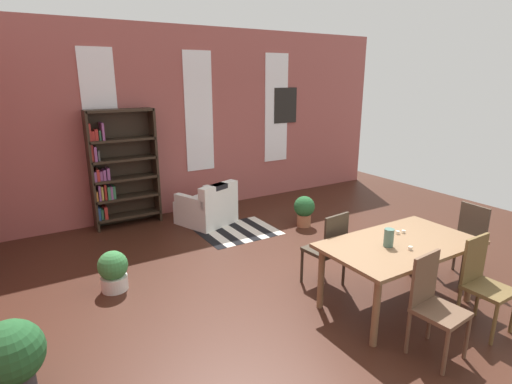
# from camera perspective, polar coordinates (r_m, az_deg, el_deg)

# --- Properties ---
(ground_plane) EXTENTS (9.85, 9.85, 0.00)m
(ground_plane) POSITION_cam_1_polar(r_m,az_deg,el_deg) (5.08, 10.68, -13.48)
(ground_plane) COLOR #3B1E13
(back_wall_brick) EXTENTS (8.42, 0.12, 3.35)m
(back_wall_brick) POSITION_cam_1_polar(r_m,az_deg,el_deg) (7.74, -8.25, 9.90)
(back_wall_brick) COLOR #A2534F
(back_wall_brick) RESTS_ON ground
(window_pane_0) EXTENTS (0.55, 0.02, 2.18)m
(window_pane_0) POSITION_cam_1_polar(r_m,az_deg,el_deg) (7.15, -21.07, 9.87)
(window_pane_0) COLOR white
(window_pane_1) EXTENTS (0.55, 0.02, 2.18)m
(window_pane_1) POSITION_cam_1_polar(r_m,az_deg,el_deg) (7.66, -8.09, 11.10)
(window_pane_1) COLOR white
(window_pane_2) EXTENTS (0.55, 0.02, 2.18)m
(window_pane_2) POSITION_cam_1_polar(r_m,az_deg,el_deg) (8.50, 2.88, 11.70)
(window_pane_2) COLOR white
(dining_table) EXTENTS (1.72, 0.98, 0.75)m
(dining_table) POSITION_cam_1_polar(r_m,az_deg,el_deg) (4.69, 19.67, -7.68)
(dining_table) COLOR brown
(dining_table) RESTS_ON ground
(vase_on_table) EXTENTS (0.10, 0.10, 0.19)m
(vase_on_table) POSITION_cam_1_polar(r_m,az_deg,el_deg) (4.48, 18.27, -6.16)
(vase_on_table) COLOR #4C7266
(vase_on_table) RESTS_ON dining_table
(tealight_candle_0) EXTENTS (0.04, 0.04, 0.03)m
(tealight_candle_0) POSITION_cam_1_polar(r_m,az_deg,el_deg) (4.93, 20.13, -5.29)
(tealight_candle_0) COLOR silver
(tealight_candle_0) RESTS_ON dining_table
(tealight_candle_1) EXTENTS (0.04, 0.04, 0.04)m
(tealight_candle_1) POSITION_cam_1_polar(r_m,az_deg,el_deg) (4.88, 19.40, -5.42)
(tealight_candle_1) COLOR silver
(tealight_candle_1) RESTS_ON dining_table
(tealight_candle_2) EXTENTS (0.04, 0.04, 0.04)m
(tealight_candle_2) POSITION_cam_1_polar(r_m,az_deg,el_deg) (4.49, 21.00, -7.44)
(tealight_candle_2) COLOR silver
(tealight_candle_2) RESTS_ON dining_table
(dining_chair_near_right) EXTENTS (0.41, 0.41, 0.95)m
(dining_chair_near_right) POSITION_cam_1_polar(r_m,az_deg,el_deg) (4.70, 29.40, -10.87)
(dining_chair_near_right) COLOR brown
(dining_chair_near_right) RESTS_ON ground
(dining_chair_near_left) EXTENTS (0.43, 0.43, 0.95)m
(dining_chair_near_left) POSITION_cam_1_polar(r_m,az_deg,el_deg) (4.09, 23.81, -14.12)
(dining_chair_near_left) COLOR brown
(dining_chair_near_left) RESTS_ON ground
(dining_chair_far_left) EXTENTS (0.44, 0.44, 0.95)m
(dining_chair_far_left) POSITION_cam_1_polar(r_m,az_deg,el_deg) (4.94, 10.18, -7.68)
(dining_chair_far_left) COLOR #362E22
(dining_chair_far_left) RESTS_ON ground
(dining_chair_head_right) EXTENTS (0.42, 0.42, 0.95)m
(dining_chair_head_right) POSITION_cam_1_polar(r_m,az_deg,el_deg) (5.71, 27.49, -6.01)
(dining_chair_head_right) COLOR #45382C
(dining_chair_head_right) RESTS_ON ground
(bookshelf_tall) EXTENTS (1.10, 0.32, 1.97)m
(bookshelf_tall) POSITION_cam_1_polar(r_m,az_deg,el_deg) (7.14, -18.80, 3.07)
(bookshelf_tall) COLOR #2D2319
(bookshelf_tall) RESTS_ON ground
(armchair_white) EXTENTS (1.03, 1.03, 0.75)m
(armchair_white) POSITION_cam_1_polar(r_m,az_deg,el_deg) (7.06, -6.84, -2.25)
(armchair_white) COLOR white
(armchair_white) RESTS_ON ground
(potted_plant_by_shelf) EXTENTS (0.36, 0.36, 0.53)m
(potted_plant_by_shelf) POSITION_cam_1_polar(r_m,az_deg,el_deg) (6.92, 6.84, -2.45)
(potted_plant_by_shelf) COLOR #9E6042
(potted_plant_by_shelf) RESTS_ON ground
(potted_plant_corner) EXTENTS (0.35, 0.35, 0.49)m
(potted_plant_corner) POSITION_cam_1_polar(r_m,az_deg,el_deg) (5.18, -19.54, -10.41)
(potted_plant_corner) COLOR silver
(potted_plant_corner) RESTS_ON ground
(potted_plant_window) EXTENTS (0.52, 0.52, 0.62)m
(potted_plant_window) POSITION_cam_1_polar(r_m,az_deg,el_deg) (3.98, -31.37, -19.11)
(potted_plant_window) COLOR #333338
(potted_plant_window) RESTS_ON ground
(striped_rug) EXTENTS (1.23, 0.99, 0.01)m
(striped_rug) POSITION_cam_1_polar(r_m,az_deg,el_deg) (6.73, -2.55, -5.58)
(striped_rug) COLOR black
(striped_rug) RESTS_ON ground
(framed_picture) EXTENTS (0.56, 0.03, 0.72)m
(framed_picture) POSITION_cam_1_polar(r_m,az_deg,el_deg) (8.62, 4.16, 12.12)
(framed_picture) COLOR black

